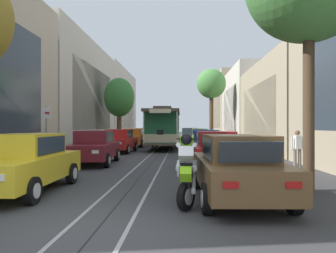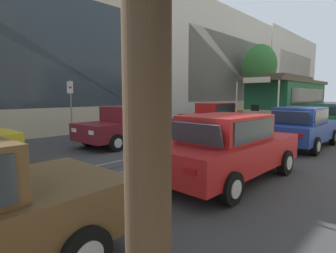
{
  "view_description": "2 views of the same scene",
  "coord_description": "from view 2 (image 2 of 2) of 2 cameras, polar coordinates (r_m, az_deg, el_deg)",
  "views": [
    {
      "loc": [
        1.47,
        -5.2,
        1.79
      ],
      "look_at": [
        0.2,
        23.83,
        1.78
      ],
      "focal_mm": 34.03,
      "sensor_mm": 36.0,
      "label": 1
    },
    {
      "loc": [
        6.19,
        2.61,
        2.04
      ],
      "look_at": [
        -0.97,
        10.33,
        0.82
      ],
      "focal_mm": 28.85,
      "sensor_mm": 36.0,
      "label": 2
    }
  ],
  "objects": [
    {
      "name": "parked_car_orange_fourth_left",
      "position": [
        21.98,
        18.77,
        3.01
      ],
      "size": [
        2.04,
        4.38,
        1.58
      ],
      "color": "orange",
      "rests_on": "ground"
    },
    {
      "name": "parked_car_orange_fifth_left",
      "position": [
        28.66,
        24.63,
        3.51
      ],
      "size": [
        2.09,
        4.4,
        1.58
      ],
      "color": "orange",
      "rests_on": "ground"
    },
    {
      "name": "parked_car_green_fourth_right",
      "position": [
        17.85,
        31.45,
        1.64
      ],
      "size": [
        2.03,
        4.37,
        1.58
      ],
      "color": "#1E6038",
      "rests_on": "ground"
    },
    {
      "name": "parked_car_silver_sixth_left",
      "position": [
        34.48,
        27.6,
        3.78
      ],
      "size": [
        2.12,
        4.41,
        1.58
      ],
      "color": "#B7B7BC",
      "rests_on": "ground"
    },
    {
      "name": "cable_car_trolley",
      "position": [
        19.1,
        24.02,
        4.89
      ],
      "size": [
        2.61,
        9.14,
        3.28
      ],
      "color": "#1E5B38",
      "rests_on": "ground"
    },
    {
      "name": "parked_car_red_mid_left",
      "position": [
        16.58,
        9.69,
        2.21
      ],
      "size": [
        2.14,
        4.42,
        1.58
      ],
      "color": "red",
      "rests_on": "ground"
    },
    {
      "name": "street_tree_kerb_left_second",
      "position": [
        27.18,
        18.77,
        11.89
      ],
      "size": [
        3.12,
        3.08,
        6.78
      ],
      "color": "#4C3826",
      "rests_on": "ground"
    },
    {
      "name": "street_sign_post",
      "position": [
        11.8,
        -19.82,
        4.35
      ],
      "size": [
        0.36,
        0.09,
        2.66
      ],
      "color": "slate",
      "rests_on": "ground"
    },
    {
      "name": "parked_car_blue_mid_right",
      "position": [
        11.87,
        26.23,
        -0.08
      ],
      "size": [
        2.0,
        4.36,
        1.58
      ],
      "color": "#233D93",
      "rests_on": "ground"
    },
    {
      "name": "ground_plane",
      "position": [
        20.59,
        25.12,
        0.28
      ],
      "size": [
        160.0,
        160.0,
        0.0
      ],
      "primitive_type": "plane",
      "color": "#38383A"
    },
    {
      "name": "parked_car_red_second_right",
      "position": [
        6.68,
        12.43,
        -4.24
      ],
      "size": [
        2.04,
        4.38,
        1.58
      ],
      "color": "red",
      "rests_on": "ground"
    },
    {
      "name": "building_facade_left",
      "position": [
        27.34,
        8.16,
        12.74
      ],
      "size": [
        5.3,
        55.05,
        10.51
      ],
      "color": "#BCAD93",
      "rests_on": "ground"
    },
    {
      "name": "parked_car_maroon_second_left",
      "position": [
        11.48,
        -8.36,
        0.33
      ],
      "size": [
        2.14,
        4.42,
        1.58
      ],
      "color": "maroon",
      "rests_on": "ground"
    },
    {
      "name": "trolley_track_rails",
      "position": [
        23.97,
        27.71,
        0.96
      ],
      "size": [
        1.14,
        63.35,
        0.01
      ],
      "color": "gray",
      "rests_on": "ground"
    }
  ]
}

